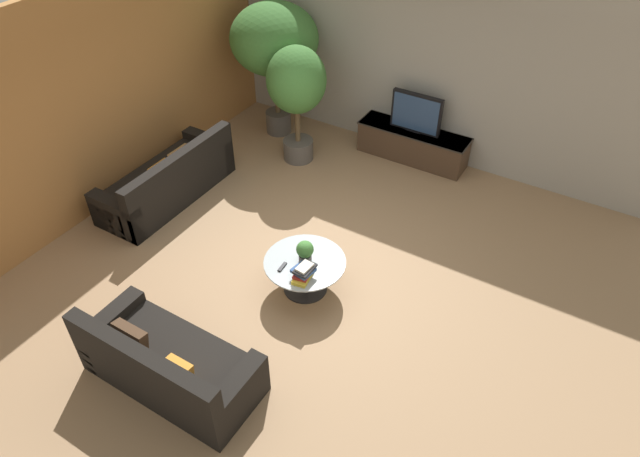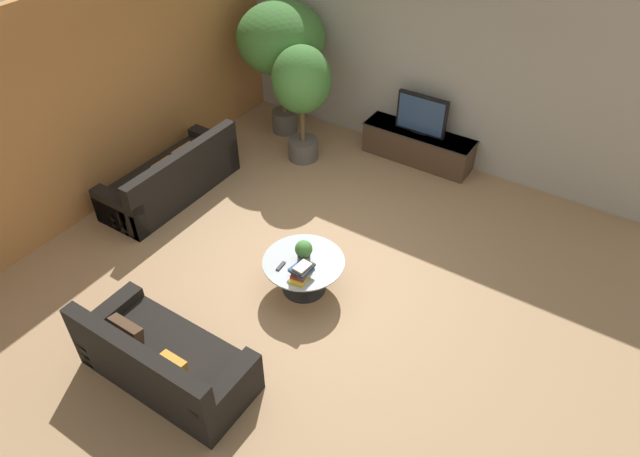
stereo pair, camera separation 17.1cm
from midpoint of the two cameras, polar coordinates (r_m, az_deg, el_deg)
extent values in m
plane|color=#9E7A56|center=(7.42, -0.35, -3.36)|extent=(24.00, 24.00, 0.00)
cube|color=#A39E93|center=(9.05, 11.49, 15.86)|extent=(7.40, 0.12, 3.00)
cube|color=#B2753D|center=(8.59, -18.60, 13.23)|extent=(0.12, 7.40, 3.00)
cube|color=#473323|center=(9.32, 10.27, 8.10)|extent=(1.75, 0.48, 0.52)
cube|color=#2D2823|center=(9.19, 10.45, 9.42)|extent=(1.79, 0.50, 0.02)
cube|color=black|center=(9.04, 10.69, 11.16)|extent=(0.81, 0.08, 0.62)
cube|color=navy|center=(9.00, 10.58, 11.05)|extent=(0.74, 0.00, 0.56)
cube|color=black|center=(9.18, 10.47, 9.54)|extent=(0.24, 0.13, 0.02)
cylinder|color=black|center=(7.08, -0.90, -5.88)|extent=(0.54, 0.54, 0.02)
cylinder|color=black|center=(6.93, -0.92, -4.69)|extent=(0.10, 0.10, 0.43)
cylinder|color=#A8B2B7|center=(6.78, -0.94, -3.33)|extent=(0.98, 0.98, 0.02)
cube|color=black|center=(8.71, -14.14, 4.56)|extent=(0.84, 2.13, 0.42)
cube|color=black|center=(8.26, -12.92, 6.22)|extent=(0.16, 2.13, 0.42)
cube|color=black|center=(9.22, -10.04, 7.85)|extent=(0.84, 0.20, 0.54)
cube|color=black|center=(8.20, -18.84, 1.52)|extent=(0.84, 0.20, 0.54)
cube|color=olive|center=(8.72, -11.06, 8.02)|extent=(0.12, 0.34, 0.31)
cube|color=olive|center=(8.49, -12.78, 6.92)|extent=(0.12, 0.37, 0.34)
cube|color=orange|center=(8.29, -14.56, 5.58)|extent=(0.18, 0.35, 0.33)
cube|color=#422D1E|center=(8.10, -16.42, 4.16)|extent=(0.14, 0.31, 0.29)
cube|color=black|center=(6.28, -14.15, -12.85)|extent=(1.86, 0.84, 0.42)
cube|color=black|center=(5.84, -17.16, -12.45)|extent=(1.86, 0.16, 0.42)
cube|color=black|center=(5.84, -8.20, -16.33)|extent=(0.20, 0.84, 0.54)
cube|color=black|center=(6.70, -19.36, -9.08)|extent=(0.20, 0.84, 0.54)
cube|color=orange|center=(5.79, -13.67, -13.45)|extent=(0.28, 0.15, 0.27)
cube|color=#422D1E|center=(6.10, -18.06, -10.28)|extent=(0.39, 0.19, 0.37)
cylinder|color=#514C47|center=(10.03, -3.05, 10.69)|extent=(0.43, 0.43, 0.37)
cylinder|color=brown|center=(9.77, -3.16, 13.47)|extent=(0.08, 0.08, 0.71)
ellipsoid|color=#3D7533|center=(9.40, -3.37, 18.46)|extent=(1.40, 1.40, 1.12)
cylinder|color=#514C47|center=(9.28, -1.17, 7.96)|extent=(0.48, 0.48, 0.33)
cylinder|color=brown|center=(9.06, -1.20, 10.25)|extent=(0.08, 0.08, 0.52)
ellipsoid|color=#3D7533|center=(8.70, -1.27, 14.66)|extent=(0.90, 0.90, 1.02)
cylinder|color=#514C47|center=(6.74, -0.90, -2.94)|extent=(0.15, 0.15, 0.10)
sphere|color=#3D7533|center=(6.65, -0.91, -2.07)|extent=(0.21, 0.21, 0.21)
cube|color=gold|center=(6.56, -1.16, -4.79)|extent=(0.22, 0.33, 0.04)
cube|color=#A32823|center=(6.54, -1.18, -4.44)|extent=(0.21, 0.26, 0.04)
cube|color=#2D4C84|center=(6.52, -1.13, -4.16)|extent=(0.25, 0.25, 0.04)
cube|color=#232326|center=(6.48, -0.97, -4.00)|extent=(0.18, 0.26, 0.03)
cube|color=beige|center=(6.46, -1.01, -3.85)|extent=(0.15, 0.21, 0.03)
cube|color=black|center=(6.70, -3.21, -3.77)|extent=(0.05, 0.16, 0.02)
camera|label=1|loc=(0.09, -89.31, 0.58)|focal=32.00mm
camera|label=2|loc=(0.09, 90.69, -0.58)|focal=32.00mm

